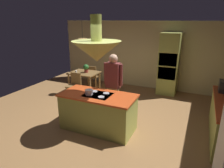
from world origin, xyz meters
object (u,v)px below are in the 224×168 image
chair_facing_island (75,84)px  cooking_pot_on_cooktop (89,92)px  cup_on_table (76,72)px  dining_table (84,75)px  oven_tower (169,64)px  person_at_island (113,82)px  potted_plant_on_table (86,68)px  kitchen_island (98,112)px  chair_by_back_wall (93,75)px

chair_facing_island → cooking_pot_on_cooktop: size_ratio=4.83×
cup_on_table → dining_table: bearing=44.4°
oven_tower → chair_facing_island: bearing=-147.7°
dining_table → cup_on_table: (-0.21, -0.20, 0.16)m
person_at_island → dining_table: bearing=142.1°
potted_plant_on_table → chair_facing_island: bearing=-97.2°
dining_table → chair_facing_island: chair_facing_island is taller
kitchen_island → cooking_pot_on_cooktop: cooking_pot_on_cooktop is taller
potted_plant_on_table → cup_on_table: (-0.29, -0.22, -0.12)m
potted_plant_on_table → chair_by_back_wall: bearing=97.6°
person_at_island → potted_plant_on_table: 2.21m
oven_tower → chair_facing_island: 3.36m
dining_table → cooking_pot_on_cooktop: bearing=-55.4°
chair_by_back_wall → kitchen_island: bearing=121.9°
potted_plant_on_table → cooking_pot_on_cooktop: bearing=-57.0°
oven_tower → chair_by_back_wall: bearing=-169.6°
cooking_pot_on_cooktop → potted_plant_on_table: bearing=123.0°
chair_by_back_wall → chair_facing_island: bearing=90.0°
dining_table → kitchen_island: bearing=-51.0°
chair_by_back_wall → potted_plant_on_table: bearing=97.6°
dining_table → potted_plant_on_table: 0.29m
potted_plant_on_table → oven_tower: bearing=22.5°
dining_table → person_at_island: 2.29m
person_at_island → cooking_pot_on_cooktop: size_ratio=9.78×
dining_table → chair_by_back_wall: 0.65m
kitchen_island → potted_plant_on_table: 2.70m
kitchen_island → chair_by_back_wall: size_ratio=2.08×
oven_tower → dining_table: bearing=-157.8°
oven_tower → person_at_island: 2.73m
oven_tower → dining_table: size_ratio=2.15×
chair_facing_island → cup_on_table: chair_facing_island is taller
kitchen_island → chair_facing_island: kitchen_island is taller
person_at_island → cup_on_table: bearing=149.2°
oven_tower → potted_plant_on_table: size_ratio=7.23×
chair_by_back_wall → cup_on_table: bearing=76.0°
dining_table → person_at_island: (1.78, -1.39, 0.37)m
potted_plant_on_table → kitchen_island: bearing=-52.6°
kitchen_island → cup_on_table: (-1.91, 1.90, 0.35)m
cup_on_table → cooking_pot_on_cooktop: cooking_pot_on_cooktop is taller
oven_tower → potted_plant_on_table: bearing=-157.5°
kitchen_island → cooking_pot_on_cooktop: 0.57m
potted_plant_on_table → cooking_pot_on_cooktop: potted_plant_on_table is taller
oven_tower → cooking_pot_on_cooktop: (-1.26, -3.37, -0.10)m
oven_tower → chair_by_back_wall: (-2.80, -0.51, -0.58)m
chair_facing_island → chair_by_back_wall: size_ratio=1.00×
oven_tower → dining_table: (-2.80, -1.14, -0.44)m
chair_by_back_wall → person_at_island: bearing=131.4°
chair_by_back_wall → cup_on_table: 0.91m
potted_plant_on_table → cooking_pot_on_cooktop: 2.68m
kitchen_island → potted_plant_on_table: size_ratio=6.04×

